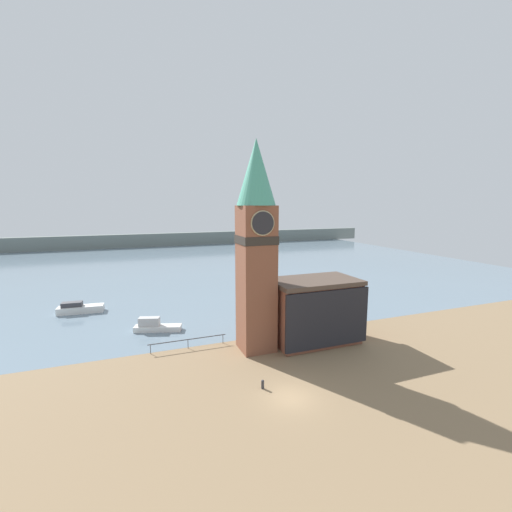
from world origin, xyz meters
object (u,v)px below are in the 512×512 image
pier_building (314,310)px  boat_near (155,326)px  mooring_bollard_near (263,384)px  boat_far (79,308)px  clock_tower (256,241)px

pier_building → boat_near: (-17.53, 10.10, -3.13)m
boat_near → mooring_bollard_near: bearing=-48.9°
boat_far → mooring_bollard_near: boat_far is taller
boat_near → pier_building: bearing=-12.3°
clock_tower → boat_far: bearing=133.3°
pier_building → mooring_bollard_near: bearing=-141.1°
pier_building → boat_near: size_ratio=1.70×
clock_tower → boat_near: bearing=136.4°
clock_tower → pier_building: clock_tower is taller
pier_building → boat_near: bearing=150.1°
clock_tower → mooring_bollard_near: bearing=-107.0°
clock_tower → mooring_bollard_near: (-2.50, -8.18, -11.82)m
boat_far → clock_tower: bearing=-42.5°
clock_tower → boat_near: clock_tower is taller
pier_building → mooring_bollard_near: size_ratio=12.50×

